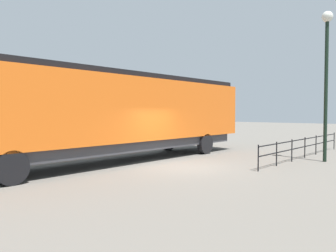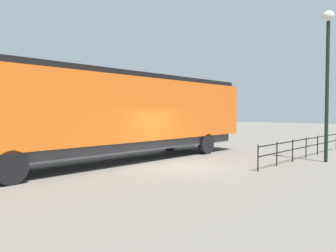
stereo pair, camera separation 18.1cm
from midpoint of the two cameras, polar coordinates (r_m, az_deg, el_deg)
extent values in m
plane|color=#666059|center=(14.37, 2.67, -6.79)|extent=(120.00, 120.00, 0.00)
cube|color=orange|center=(15.61, -8.63, 2.76)|extent=(2.97, 16.53, 2.80)
cube|color=black|center=(20.64, 6.00, 1.50)|extent=(2.85, 2.95, 1.96)
cube|color=black|center=(15.70, -8.67, 8.32)|extent=(2.67, 15.87, 0.24)
cube|color=#38383D|center=(15.69, -8.59, -3.19)|extent=(2.67, 15.21, 0.45)
cylinder|color=black|center=(20.36, 0.46, -2.53)|extent=(0.30, 1.10, 1.10)
cylinder|color=black|center=(18.72, 6.63, -2.98)|extent=(0.30, 1.10, 1.10)
cylinder|color=black|center=(11.77, -24.45, -6.32)|extent=(0.30, 1.10, 1.10)
cylinder|color=black|center=(17.19, 25.29, 5.27)|extent=(0.16, 0.16, 6.45)
sphere|color=silver|center=(17.69, 25.48, 16.23)|extent=(0.49, 0.49, 0.49)
cube|color=black|center=(18.26, 22.33, -2.03)|extent=(0.04, 10.26, 0.04)
cube|color=black|center=(18.29, 22.31, -3.21)|extent=(0.04, 10.26, 0.04)
cylinder|color=black|center=(13.58, 15.16, -5.21)|extent=(0.05, 0.05, 1.03)
cylinder|color=black|center=(15.12, 18.04, -4.48)|extent=(0.05, 0.05, 1.03)
cylinder|color=black|center=(16.70, 20.38, -3.88)|extent=(0.05, 0.05, 1.03)
cylinder|color=black|center=(18.29, 22.31, -3.37)|extent=(0.05, 0.05, 1.03)
cylinder|color=black|center=(19.91, 23.93, -2.95)|extent=(0.05, 0.05, 1.03)
cylinder|color=black|center=(21.54, 25.30, -2.59)|extent=(0.05, 0.05, 1.03)
cylinder|color=black|center=(23.19, 26.48, -2.27)|extent=(0.05, 0.05, 1.03)
camera|label=1|loc=(0.09, -89.65, 0.01)|focal=36.52mm
camera|label=2|loc=(0.09, 90.35, -0.01)|focal=36.52mm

